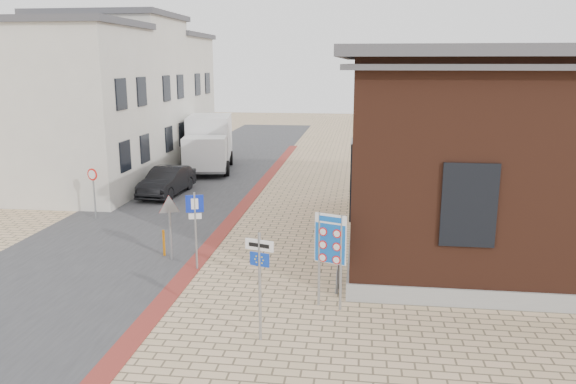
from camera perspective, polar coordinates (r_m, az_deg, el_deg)
The scene contains 16 objects.
ground at distance 15.16m, azimuth -5.59°, elevation -11.84°, with size 120.00×120.00×0.00m, color tan.
road_strip at distance 30.37m, azimuth -9.41°, elevation 0.73°, with size 7.00×60.00×0.02m, color #38383A.
curb_strip at distance 24.79m, azimuth -4.95°, elevation -1.90°, with size 0.60×40.00×0.02m, color maroon.
brick_building at distance 21.39m, azimuth 23.12°, elevation 4.23°, with size 13.00×13.00×6.80m.
townhouse_near at distance 29.18m, azimuth -21.93°, elevation 7.74°, with size 7.40×6.40×8.30m.
townhouse_mid at distance 34.50m, azimuth -17.13°, elevation 9.43°, with size 7.40×6.40×9.10m.
townhouse_far at distance 40.06m, azimuth -13.54°, elevation 9.47°, with size 7.40×6.40×8.30m.
bike_rack at distance 16.75m, azimuth 5.08°, elevation -8.39°, with size 0.08×1.80×0.60m.
sedan at distance 28.23m, azimuth -12.20°, elevation 1.09°, with size 1.46×4.18×1.38m, color black.
box_truck at distance 34.27m, azimuth -8.07°, elevation 4.96°, with size 3.45×6.48×3.22m.
border_sign at distance 14.62m, azimuth 4.32°, elevation -5.02°, with size 0.84×0.35×2.57m.
essen_sign at distance 12.94m, azimuth -2.89°, elevation -7.87°, with size 0.69×0.24×2.62m.
parking_sign at distance 17.57m, azimuth -9.41°, elevation -2.59°, with size 0.53×0.20×2.48m.
yield_sign at distance 18.56m, azimuth -11.96°, elevation -2.05°, with size 0.73×0.36×2.16m.
speed_sign at distance 24.51m, azimuth -19.15°, elevation 0.61°, with size 0.49×0.18×2.14m.
bollard at distance 19.35m, azimuth -12.50°, elevation -5.09°, with size 0.08×0.08×0.91m, color orange.
Camera 1 is at (3.20, -13.40, 6.34)m, focal length 35.00 mm.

